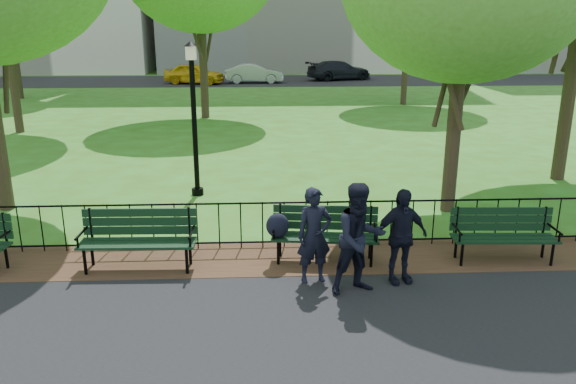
{
  "coord_description": "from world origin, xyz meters",
  "views": [
    {
      "loc": [
        -1.41,
        -7.75,
        3.99
      ],
      "look_at": [
        -0.95,
        1.5,
        1.23
      ],
      "focal_mm": 35.0,
      "sensor_mm": 36.0,
      "label": 1
    }
  ],
  "objects_px": {
    "park_bench_main": "(307,227)",
    "person_mid": "(360,239)",
    "person_right": "(400,236)",
    "sedan_dark": "(339,70)",
    "person_left": "(314,235)",
    "taxi": "(194,74)",
    "lamppost": "(194,114)",
    "park_bench_right_a": "(503,229)",
    "park_bench_left_a": "(138,233)",
    "sedan_silver": "(254,73)"
  },
  "relations": [
    {
      "from": "park_bench_main",
      "to": "person_left",
      "type": "height_order",
      "value": "person_left"
    },
    {
      "from": "person_mid",
      "to": "sedan_dark",
      "type": "xyz_separation_m",
      "value": [
        4.53,
        35.05,
        -0.16
      ]
    },
    {
      "from": "park_bench_right_a",
      "to": "taxi",
      "type": "distance_m",
      "value": 32.73
    },
    {
      "from": "park_bench_main",
      "to": "lamppost",
      "type": "bearing_deg",
      "value": 126.21
    },
    {
      "from": "lamppost",
      "to": "person_mid",
      "type": "bearing_deg",
      "value": -60.58
    },
    {
      "from": "park_bench_right_a",
      "to": "sedan_dark",
      "type": "distance_m",
      "value": 34.0
    },
    {
      "from": "park_bench_main",
      "to": "taxi",
      "type": "bearing_deg",
      "value": 106.61
    },
    {
      "from": "person_left",
      "to": "person_right",
      "type": "relative_size",
      "value": 1.0
    },
    {
      "from": "lamppost",
      "to": "person_right",
      "type": "bearing_deg",
      "value": -53.48
    },
    {
      "from": "person_right",
      "to": "taxi",
      "type": "height_order",
      "value": "person_right"
    },
    {
      "from": "lamppost",
      "to": "sedan_dark",
      "type": "distance_m",
      "value": 30.64
    },
    {
      "from": "person_right",
      "to": "taxi",
      "type": "xyz_separation_m",
      "value": [
        -6.79,
        32.3,
        -0.06
      ]
    },
    {
      "from": "person_mid",
      "to": "sedan_silver",
      "type": "distance_m",
      "value": 33.09
    },
    {
      "from": "park_bench_main",
      "to": "sedan_dark",
      "type": "distance_m",
      "value": 34.23
    },
    {
      "from": "park_bench_main",
      "to": "park_bench_right_a",
      "type": "bearing_deg",
      "value": 4.84
    },
    {
      "from": "park_bench_left_a",
      "to": "person_right",
      "type": "height_order",
      "value": "person_right"
    },
    {
      "from": "person_mid",
      "to": "park_bench_main",
      "type": "bearing_deg",
      "value": 102.58
    },
    {
      "from": "park_bench_main",
      "to": "person_right",
      "type": "distance_m",
      "value": 1.68
    },
    {
      "from": "person_right",
      "to": "sedan_dark",
      "type": "height_order",
      "value": "person_right"
    },
    {
      "from": "lamppost",
      "to": "taxi",
      "type": "bearing_deg",
      "value": 96.36
    },
    {
      "from": "park_bench_main",
      "to": "person_mid",
      "type": "xyz_separation_m",
      "value": [
        0.7,
        -1.23,
        0.25
      ]
    },
    {
      "from": "person_mid",
      "to": "park_bench_right_a",
      "type": "bearing_deg",
      "value": 4.8
    },
    {
      "from": "park_bench_right_a",
      "to": "person_mid",
      "type": "bearing_deg",
      "value": -155.22
    },
    {
      "from": "park_bench_left_a",
      "to": "sedan_silver",
      "type": "xyz_separation_m",
      "value": [
        1.7,
        31.94,
        0.06
      ]
    },
    {
      "from": "park_bench_right_a",
      "to": "sedan_silver",
      "type": "distance_m",
      "value": 32.27
    },
    {
      "from": "taxi",
      "to": "sedan_dark",
      "type": "xyz_separation_m",
      "value": [
        10.61,
        2.43,
        -0.0
      ]
    },
    {
      "from": "park_bench_main",
      "to": "person_left",
      "type": "distance_m",
      "value": 0.83
    },
    {
      "from": "sedan_dark",
      "to": "person_left",
      "type": "bearing_deg",
      "value": 152.88
    },
    {
      "from": "park_bench_main",
      "to": "park_bench_right_a",
      "type": "relative_size",
      "value": 1.09
    },
    {
      "from": "person_right",
      "to": "sedan_dark",
      "type": "distance_m",
      "value": 34.94
    },
    {
      "from": "taxi",
      "to": "person_left",
      "type": "bearing_deg",
      "value": -155.63
    },
    {
      "from": "park_bench_main",
      "to": "taxi",
      "type": "distance_m",
      "value": 31.86
    },
    {
      "from": "lamppost",
      "to": "sedan_silver",
      "type": "bearing_deg",
      "value": 87.55
    },
    {
      "from": "person_right",
      "to": "sedan_silver",
      "type": "relative_size",
      "value": 0.38
    },
    {
      "from": "park_bench_right_a",
      "to": "lamppost",
      "type": "xyz_separation_m",
      "value": [
        -5.77,
        4.29,
        1.41
      ]
    },
    {
      "from": "person_right",
      "to": "taxi",
      "type": "distance_m",
      "value": 33.01
    },
    {
      "from": "park_bench_main",
      "to": "sedan_silver",
      "type": "height_order",
      "value": "sedan_silver"
    },
    {
      "from": "person_mid",
      "to": "sedan_silver",
      "type": "bearing_deg",
      "value": 75.99
    },
    {
      "from": "sedan_dark",
      "to": "taxi",
      "type": "bearing_deg",
      "value": 84.27
    },
    {
      "from": "person_left",
      "to": "sedan_silver",
      "type": "relative_size",
      "value": 0.38
    },
    {
      "from": "park_bench_left_a",
      "to": "person_left",
      "type": "xyz_separation_m",
      "value": [
        2.91,
        -0.69,
        0.16
      ]
    },
    {
      "from": "person_left",
      "to": "park_bench_right_a",
      "type": "bearing_deg",
      "value": -0.31
    },
    {
      "from": "person_right",
      "to": "sedan_silver",
      "type": "bearing_deg",
      "value": 82.17
    },
    {
      "from": "taxi",
      "to": "sedan_silver",
      "type": "height_order",
      "value": "taxi"
    },
    {
      "from": "park_bench_main",
      "to": "person_mid",
      "type": "distance_m",
      "value": 1.43
    },
    {
      "from": "park_bench_right_a",
      "to": "person_left",
      "type": "height_order",
      "value": "person_left"
    },
    {
      "from": "person_left",
      "to": "person_mid",
      "type": "distance_m",
      "value": 0.78
    },
    {
      "from": "person_left",
      "to": "sedan_dark",
      "type": "relative_size",
      "value": 0.32
    },
    {
      "from": "park_bench_left_a",
      "to": "park_bench_right_a",
      "type": "bearing_deg",
      "value": 1.42
    },
    {
      "from": "park_bench_right_a",
      "to": "person_right",
      "type": "height_order",
      "value": "person_right"
    }
  ]
}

